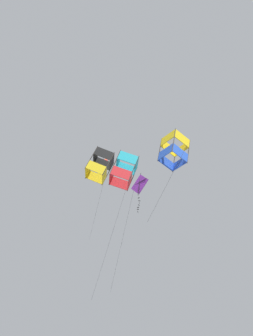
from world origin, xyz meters
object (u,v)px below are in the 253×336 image
Objects in this scene: kite_box_low_drifter at (124,171)px; kite_diamond_near_left at (140,185)px; kite_box_mid_left at (100,166)px; kite_fish_upper_right at (104,165)px; kite_box_highest at (174,150)px.

kite_diamond_near_left is at bearing -15.71° from kite_box_low_drifter.
kite_diamond_near_left is at bearing -42.27° from kite_box_mid_left.
kite_fish_upper_right is (2.73, 4.91, 4.01)m from kite_box_low_drifter.
kite_box_mid_left is at bearing 167.22° from kite_fish_upper_right.
kite_diamond_near_left is 3.92× the size of kite_box_mid_left.
kite_diamond_near_left reaches higher than kite_box_mid_left.
kite_box_highest is (-5.13, -7.36, -2.74)m from kite_diamond_near_left.
kite_box_highest is at bearing -159.17° from kite_fish_upper_right.
kite_fish_upper_right is 10.19m from kite_box_highest.
kite_box_low_drifter is at bearing -173.01° from kite_fish_upper_right.
kite_box_low_drifter is 6.90m from kite_fish_upper_right.
kite_fish_upper_right is (2.30, 2.01, 2.06)m from kite_box_mid_left.
kite_box_highest is at bearing -137.87° from kite_box_mid_left.
kite_fish_upper_right is (-2.69, 1.63, 1.40)m from kite_diamond_near_left.
kite_box_low_drifter is (-0.43, -2.90, -1.96)m from kite_box_mid_left.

